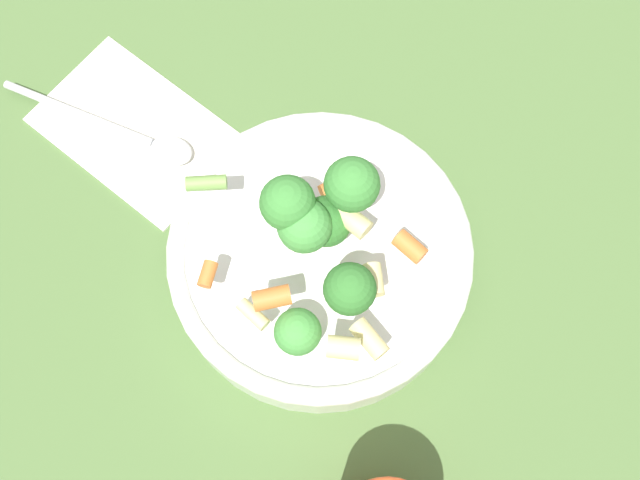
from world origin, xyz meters
The scene contains 5 objects.
ground_plane centered at (0.00, 0.00, 0.00)m, with size 3.00×3.00×0.00m, color #4C6B38.
bowl centered at (0.00, 0.00, 0.03)m, with size 0.23×0.23×0.05m.
pasta_salad centered at (0.00, -0.01, 0.10)m, with size 0.16×0.15×0.09m.
napkin centered at (-0.13, 0.15, 0.00)m, with size 0.19×0.19×0.01m.
spoon centered at (-0.14, 0.14, 0.01)m, with size 0.16×0.11×0.01m.
Camera 1 is at (-0.03, -0.17, 0.58)m, focal length 42.00 mm.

